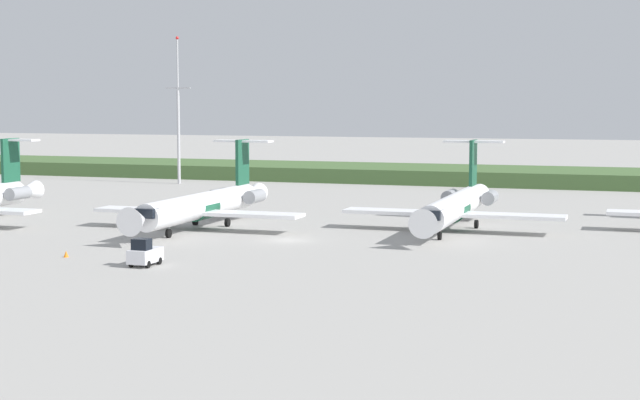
% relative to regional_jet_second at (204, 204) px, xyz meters
% --- Properties ---
extents(ground_plane, '(500.00, 500.00, 0.00)m').
position_rel_regional_jet_second_xyz_m(ground_plane, '(11.71, 24.05, -2.54)').
color(ground_plane, '#9E9B96').
extents(grass_berm, '(320.00, 20.00, 2.40)m').
position_rel_regional_jet_second_xyz_m(grass_berm, '(11.71, 68.64, -1.34)').
color(grass_berm, '#426033').
rests_on(grass_berm, ground).
extents(regional_jet_second, '(22.81, 31.00, 9.00)m').
position_rel_regional_jet_second_xyz_m(regional_jet_second, '(0.00, 0.00, 0.00)').
color(regional_jet_second, white).
rests_on(regional_jet_second, ground).
extents(regional_jet_third, '(22.81, 31.00, 9.00)m').
position_rel_regional_jet_second_xyz_m(regional_jet_third, '(25.48, 7.09, 0.00)').
color(regional_jet_third, white).
rests_on(regional_jet_third, ground).
extents(antenna_mast, '(4.40, 0.50, 23.94)m').
position_rel_regional_jet_second_xyz_m(antenna_mast, '(-28.43, 50.37, 7.39)').
color(antenna_mast, '#B2B2B7').
rests_on(antenna_mast, ground).
extents(baggage_tug, '(1.72, 3.20, 2.30)m').
position_rel_regional_jet_second_xyz_m(baggage_tug, '(5.84, -23.40, -1.53)').
color(baggage_tug, silver).
rests_on(baggage_tug, ground).
extents(safety_cone_front_marker, '(0.44, 0.44, 0.55)m').
position_rel_regional_jet_second_xyz_m(safety_cone_front_marker, '(-2.75, -21.57, -2.26)').
color(safety_cone_front_marker, orange).
rests_on(safety_cone_front_marker, ground).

